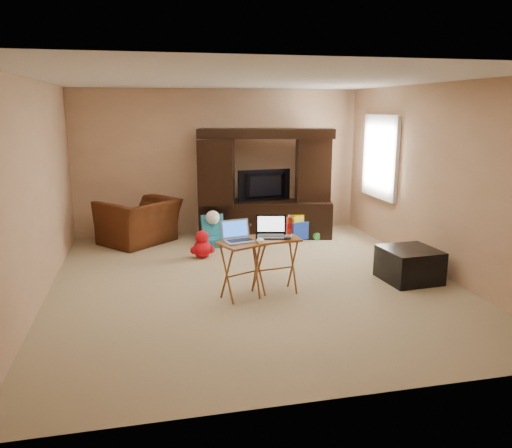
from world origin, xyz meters
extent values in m
plane|color=tan|center=(0.00, 0.00, 0.00)|extent=(5.50, 5.50, 0.00)
plane|color=silver|center=(0.00, 0.00, 2.50)|extent=(5.50, 5.50, 0.00)
plane|color=tan|center=(0.00, 2.75, 1.25)|extent=(5.00, 0.00, 5.00)
plane|color=tan|center=(0.00, -2.75, 1.25)|extent=(5.00, 0.00, 5.00)
plane|color=tan|center=(-2.50, 0.00, 1.25)|extent=(0.00, 5.50, 5.50)
plane|color=tan|center=(2.50, 0.00, 1.25)|extent=(0.00, 5.50, 5.50)
plane|color=white|center=(2.48, 1.55, 1.40)|extent=(0.00, 1.20, 1.20)
cube|color=white|center=(2.46, 1.55, 1.40)|extent=(0.06, 1.14, 1.34)
cube|color=black|center=(0.71, 2.23, 0.92)|extent=(2.32, 1.06, 1.84)
imported|color=black|center=(0.71, 2.19, 0.88)|extent=(0.94, 0.24, 0.54)
imported|color=#4C2210|center=(-1.42, 2.23, 0.36)|extent=(1.48, 1.46, 0.72)
cube|color=black|center=(1.97, -0.41, 0.21)|extent=(0.70, 0.70, 0.42)
cube|color=#946024|center=(-0.22, -0.51, 0.33)|extent=(0.63, 0.58, 0.67)
cube|color=#9C6125|center=(0.17, -0.46, 0.35)|extent=(0.58, 0.49, 0.69)
cube|color=#A3A3A8|center=(-0.25, -0.48, 0.79)|extent=(0.40, 0.36, 0.24)
cube|color=black|center=(0.13, -0.44, 0.81)|extent=(0.42, 0.37, 0.24)
ellipsoid|color=white|center=(-0.03, -0.58, 0.69)|extent=(0.10, 0.14, 0.06)
ellipsoid|color=#3D3C41|center=(0.30, -0.58, 0.72)|extent=(0.13, 0.16, 0.06)
cylinder|color=red|center=(0.37, -0.38, 0.80)|extent=(0.07, 0.07, 0.21)
camera|label=1|loc=(-1.29, -5.95, 2.17)|focal=35.00mm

